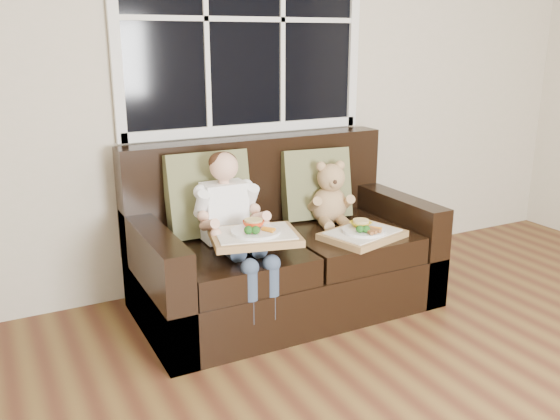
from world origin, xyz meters
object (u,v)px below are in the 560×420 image
teddy_bear (330,197)px  tray_left (255,235)px  tray_right (363,233)px  loveseat (280,254)px  child (231,216)px

teddy_bear → tray_left: size_ratio=0.79×
teddy_bear → tray_right: bearing=-74.5°
loveseat → teddy_bear: 0.46m
teddy_bear → loveseat: bearing=-162.5°
loveseat → tray_right: (0.36, -0.33, 0.17)m
tray_left → tray_right: (0.67, -0.00, -0.10)m
child → tray_left: 0.22m
loveseat → child: 0.49m
loveseat → tray_left: size_ratio=3.34×
tray_left → tray_right: size_ratio=1.01×
loveseat → tray_left: (-0.32, -0.33, 0.27)m
loveseat → tray_left: loveseat is taller
tray_left → tray_right: 0.68m
teddy_bear → tray_right: (0.00, -0.34, -0.13)m
child → teddy_bear: size_ratio=1.95×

